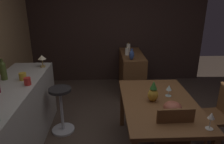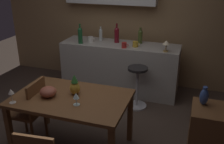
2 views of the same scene
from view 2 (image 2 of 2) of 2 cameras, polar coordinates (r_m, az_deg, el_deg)
ground_plane at (r=3.70m, az=-5.59°, el=-13.96°), size 9.00×9.00×0.00m
wall_kitchen_back at (r=5.02m, az=2.84°, el=13.47°), size 5.20×0.33×2.60m
dining_table at (r=3.18m, az=-8.91°, el=-6.73°), size 1.37×0.87×0.74m
kitchen_counter at (r=4.77m, az=1.72°, el=1.00°), size 2.10×0.60×0.90m
chair_near_window at (r=3.49m, az=-17.41°, el=-7.81°), size 0.41×0.41×0.89m
bar_stool at (r=4.24m, az=5.53°, el=-3.12°), size 0.34×0.34×0.70m
wine_glass_left at (r=2.91m, az=-7.88°, el=-5.30°), size 0.08×0.08×0.15m
wine_glass_right at (r=3.13m, az=-21.26°, el=-4.19°), size 0.07×0.07×0.17m
pineapple_centerpiece at (r=3.15m, az=-8.17°, el=-3.06°), size 0.12×0.12×0.26m
fruit_bowl at (r=3.17m, az=-13.83°, el=-4.22°), size 0.20×0.20×0.12m
wine_bottle_clear at (r=4.82m, az=-2.49°, el=8.34°), size 0.06×0.06×0.26m
wine_bottle_olive at (r=4.66m, az=6.21°, el=7.90°), size 0.08×0.08×0.28m
wine_bottle_green at (r=4.64m, az=-6.98°, el=8.12°), size 0.08×0.08×0.35m
wine_bottle_ruby at (r=4.67m, az=1.04°, el=8.29°), size 0.08×0.08×0.34m
cup_red at (r=4.38m, az=2.68°, el=5.90°), size 0.12×0.08×0.09m
cup_white at (r=4.77m, az=-4.71°, el=7.20°), size 0.13×0.10×0.09m
cup_mustard at (r=4.45m, az=5.15°, el=6.11°), size 0.13×0.09×0.10m
counter_lamp at (r=4.23m, az=11.83°, el=6.11°), size 0.12×0.12×0.19m
vase_ceramic_blue at (r=2.90m, az=19.55°, el=-5.06°), size 0.09×0.09×0.21m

